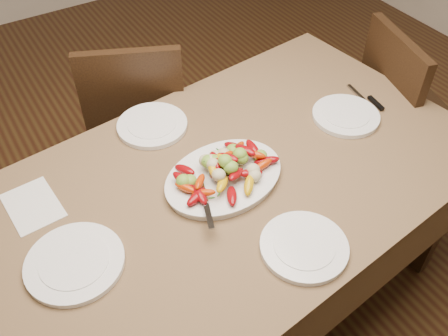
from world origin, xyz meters
TOP-DOWN VIEW (x-y plane):
  - floor at (0.00, 0.00)m, footprint 6.00×6.00m
  - dining_table at (-0.16, -0.02)m, footprint 1.95×1.24m
  - chair_far at (-0.14, 0.78)m, footprint 0.56×0.56m
  - chair_right at (0.94, 0.07)m, footprint 0.52×0.52m
  - serving_platter at (-0.16, -0.02)m, footprint 0.44×0.35m
  - roasted_vegetables at (-0.16, -0.02)m, footprint 0.36×0.26m
  - serving_spoon at (-0.22, -0.06)m, footprint 0.28×0.16m
  - plate_left at (-0.70, -0.08)m, footprint 0.28×0.28m
  - plate_right at (0.41, 0.02)m, footprint 0.25×0.25m
  - plate_far at (-0.24, 0.36)m, footprint 0.26×0.26m
  - plate_near at (-0.11, -0.38)m, footprint 0.26×0.26m
  - menu_card at (-0.74, 0.21)m, footprint 0.16×0.22m
  - table_knife at (0.56, 0.06)m, footprint 0.05×0.20m

SIDE VIEW (x-z plane):
  - floor at x=0.00m, z-range 0.00..0.00m
  - dining_table at x=-0.16m, z-range 0.00..0.76m
  - chair_far at x=-0.14m, z-range 0.00..0.95m
  - chair_right at x=0.94m, z-range 0.00..0.95m
  - menu_card at x=-0.74m, z-range 0.76..0.76m
  - table_knife at x=0.56m, z-range 0.76..0.77m
  - plate_left at x=-0.70m, z-range 0.76..0.78m
  - plate_right at x=0.41m, z-range 0.76..0.78m
  - plate_far at x=-0.24m, z-range 0.76..0.78m
  - plate_near at x=-0.11m, z-range 0.76..0.78m
  - serving_platter at x=-0.16m, z-range 0.76..0.78m
  - serving_spoon at x=-0.22m, z-range 0.79..0.82m
  - roasted_vegetables at x=-0.16m, z-range 0.78..0.87m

